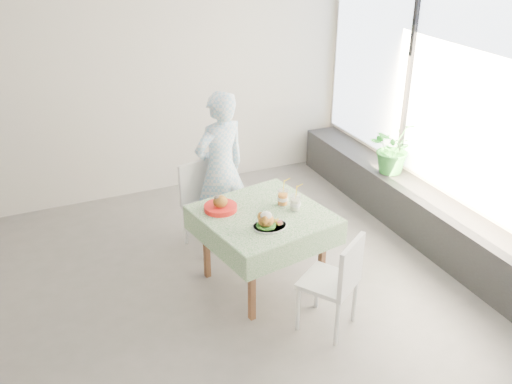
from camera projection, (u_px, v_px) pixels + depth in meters
name	position (u px, v px, depth m)	size (l,w,h in m)	color
floor	(173.00, 316.00, 4.91)	(6.00, 6.00, 0.00)	#5F5C5A
wall_back	(101.00, 84.00, 6.33)	(6.00, 0.02, 2.80)	beige
wall_right	(471.00, 115.00, 5.38)	(0.02, 5.00, 2.80)	beige
window_pane	(473.00, 90.00, 5.26)	(0.01, 4.80, 2.18)	#D1E0F9
window_ledge	(437.00, 225.00, 5.82)	(0.40, 4.80, 0.50)	black
cafe_table	(263.00, 240.00, 5.15)	(1.21, 1.21, 0.74)	brown
chair_far	(208.00, 221.00, 5.85)	(0.50, 0.50, 0.88)	white
chair_near	(329.00, 299.00, 4.69)	(0.57, 0.57, 0.87)	white
diner	(221.00, 169.00, 5.72)	(0.59, 0.39, 1.61)	#93C8EB
main_dish	(268.00, 222.00, 4.78)	(0.30, 0.30, 0.15)	white
juice_cup_orange	(283.00, 198.00, 5.15)	(0.10, 0.10, 0.29)	white
juice_cup_lemonade	(295.00, 203.00, 5.06)	(0.10, 0.10, 0.28)	white
second_dish	(220.00, 206.00, 5.06)	(0.30, 0.30, 0.14)	red
potted_plant	(392.00, 147.00, 6.29)	(0.52, 0.45, 0.58)	#246E25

